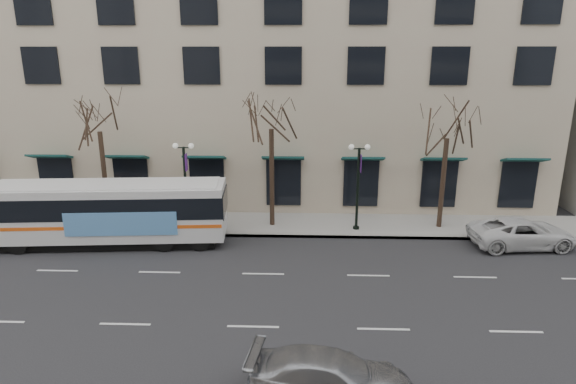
{
  "coord_description": "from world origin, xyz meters",
  "views": [
    {
      "loc": [
        1.93,
        -18.58,
        10.16
      ],
      "look_at": [
        1.18,
        2.6,
        4.0
      ],
      "focal_mm": 30.0,
      "sensor_mm": 36.0,
      "label": 1
    }
  ],
  "objects_px": {
    "tree_far_left": "(98,115)",
    "city_bus": "(110,211)",
    "lamp_post_right": "(358,183)",
    "tree_far_right": "(448,122)",
    "white_pickup": "(522,233)",
    "lamp_post_left": "(186,182)",
    "tree_far_mid": "(271,112)",
    "silver_car": "(331,378)"
  },
  "relations": [
    {
      "from": "tree_far_left",
      "to": "lamp_post_right",
      "type": "bearing_deg",
      "value": -2.29
    },
    {
      "from": "tree_far_mid",
      "to": "lamp_post_left",
      "type": "distance_m",
      "value": 6.4
    },
    {
      "from": "tree_far_mid",
      "to": "white_pickup",
      "type": "xyz_separation_m",
      "value": [
        13.74,
        -2.6,
        -6.13
      ]
    },
    {
      "from": "tree_far_left",
      "to": "lamp_post_right",
      "type": "xyz_separation_m",
      "value": [
        15.01,
        -0.6,
        -3.75
      ]
    },
    {
      "from": "tree_far_right",
      "to": "white_pickup",
      "type": "xyz_separation_m",
      "value": [
        3.74,
        -2.6,
        -5.65
      ]
    },
    {
      "from": "tree_far_mid",
      "to": "city_bus",
      "type": "height_order",
      "value": "tree_far_mid"
    },
    {
      "from": "lamp_post_right",
      "to": "silver_car",
      "type": "relative_size",
      "value": 1.03
    },
    {
      "from": "white_pickup",
      "to": "tree_far_right",
      "type": "bearing_deg",
      "value": 50.26
    },
    {
      "from": "lamp_post_left",
      "to": "tree_far_left",
      "type": "bearing_deg",
      "value": 173.17
    },
    {
      "from": "tree_far_mid",
      "to": "white_pickup",
      "type": "height_order",
      "value": "tree_far_mid"
    },
    {
      "from": "tree_far_mid",
      "to": "city_bus",
      "type": "relative_size",
      "value": 0.66
    },
    {
      "from": "tree_far_left",
      "to": "silver_car",
      "type": "bearing_deg",
      "value": -49.53
    },
    {
      "from": "tree_far_left",
      "to": "city_bus",
      "type": "bearing_deg",
      "value": -65.44
    },
    {
      "from": "silver_car",
      "to": "white_pickup",
      "type": "distance_m",
      "value": 16.54
    },
    {
      "from": "city_bus",
      "to": "lamp_post_right",
      "type": "bearing_deg",
      "value": 5.34
    },
    {
      "from": "tree_far_right",
      "to": "white_pickup",
      "type": "bearing_deg",
      "value": -34.81
    },
    {
      "from": "tree_far_right",
      "to": "city_bus",
      "type": "relative_size",
      "value": 0.63
    },
    {
      "from": "lamp_post_right",
      "to": "silver_car",
      "type": "height_order",
      "value": "lamp_post_right"
    },
    {
      "from": "tree_far_mid",
      "to": "lamp_post_left",
      "type": "bearing_deg",
      "value": -173.15
    },
    {
      "from": "lamp_post_right",
      "to": "white_pickup",
      "type": "distance_m",
      "value": 9.22
    },
    {
      "from": "lamp_post_right",
      "to": "city_bus",
      "type": "relative_size",
      "value": 0.4
    },
    {
      "from": "tree_far_right",
      "to": "city_bus",
      "type": "bearing_deg",
      "value": -170.86
    },
    {
      "from": "tree_far_left",
      "to": "lamp_post_left",
      "type": "xyz_separation_m",
      "value": [
        5.01,
        -0.6,
        -3.75
      ]
    },
    {
      "from": "lamp_post_left",
      "to": "city_bus",
      "type": "bearing_deg",
      "value": -146.64
    },
    {
      "from": "lamp_post_left",
      "to": "silver_car",
      "type": "relative_size",
      "value": 1.03
    },
    {
      "from": "silver_car",
      "to": "white_pickup",
      "type": "height_order",
      "value": "white_pickup"
    },
    {
      "from": "white_pickup",
      "to": "silver_car",
      "type": "bearing_deg",
      "value": 133.65
    },
    {
      "from": "lamp_post_left",
      "to": "white_pickup",
      "type": "distance_m",
      "value": 18.96
    },
    {
      "from": "lamp_post_right",
      "to": "tree_far_mid",
      "type": "bearing_deg",
      "value": 173.17
    },
    {
      "from": "tree_far_right",
      "to": "lamp_post_left",
      "type": "xyz_separation_m",
      "value": [
        -14.99,
        -0.6,
        -3.48
      ]
    },
    {
      "from": "tree_far_right",
      "to": "white_pickup",
      "type": "height_order",
      "value": "tree_far_right"
    },
    {
      "from": "tree_far_right",
      "to": "city_bus",
      "type": "xyz_separation_m",
      "value": [
        -18.63,
        -3.0,
        -4.54
      ]
    },
    {
      "from": "tree_far_left",
      "to": "lamp_post_right",
      "type": "relative_size",
      "value": 1.6
    },
    {
      "from": "lamp_post_left",
      "to": "silver_car",
      "type": "distance_m",
      "value": 16.52
    },
    {
      "from": "tree_far_mid",
      "to": "lamp_post_left",
      "type": "height_order",
      "value": "tree_far_mid"
    },
    {
      "from": "silver_car",
      "to": "white_pickup",
      "type": "relative_size",
      "value": 0.92
    },
    {
      "from": "tree_far_mid",
      "to": "tree_far_right",
      "type": "bearing_deg",
      "value": -0.0
    },
    {
      "from": "tree_far_left",
      "to": "tree_far_right",
      "type": "relative_size",
      "value": 1.03
    },
    {
      "from": "lamp_post_left",
      "to": "silver_car",
      "type": "height_order",
      "value": "lamp_post_left"
    },
    {
      "from": "tree_far_mid",
      "to": "lamp_post_right",
      "type": "height_order",
      "value": "tree_far_mid"
    },
    {
      "from": "lamp_post_right",
      "to": "city_bus",
      "type": "height_order",
      "value": "lamp_post_right"
    },
    {
      "from": "lamp_post_left",
      "to": "city_bus",
      "type": "xyz_separation_m",
      "value": [
        -3.64,
        -2.4,
        -1.06
      ]
    }
  ]
}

